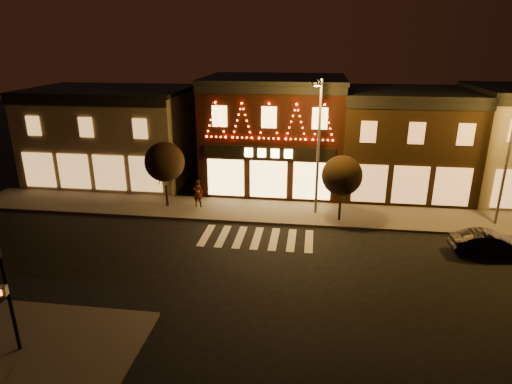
# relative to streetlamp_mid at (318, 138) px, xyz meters

# --- Properties ---
(ground) EXTENTS (120.00, 120.00, 0.00)m
(ground) POSITION_rel_streetlamp_mid_xyz_m (-3.28, -7.86, -5.17)
(ground) COLOR black
(ground) RESTS_ON ground
(sidewalk_far) EXTENTS (44.00, 4.00, 0.15)m
(sidewalk_far) POSITION_rel_streetlamp_mid_xyz_m (-1.28, 0.14, -5.09)
(sidewalk_far) COLOR #47423D
(sidewalk_far) RESTS_ON ground
(sidewalk_near) EXTENTS (7.00, 7.00, 0.15)m
(sidewalk_near) POSITION_rel_streetlamp_mid_xyz_m (-9.78, -15.36, -5.09)
(sidewalk_near) COLOR #47423D
(sidewalk_near) RESTS_ON ground
(building_left) EXTENTS (12.20, 8.28, 7.30)m
(building_left) POSITION_rel_streetlamp_mid_xyz_m (-16.28, 6.13, -1.50)
(building_left) COLOR #6F664F
(building_left) RESTS_ON ground
(building_pulp) EXTENTS (10.20, 8.34, 8.30)m
(building_pulp) POSITION_rel_streetlamp_mid_xyz_m (-3.28, 6.11, -1.00)
(building_pulp) COLOR black
(building_pulp) RESTS_ON ground
(building_right_a) EXTENTS (9.20, 8.28, 7.50)m
(building_right_a) POSITION_rel_streetlamp_mid_xyz_m (6.22, 6.13, -1.40)
(building_right_a) COLOR #352312
(building_right_a) RESTS_ON ground
(streetlamp_mid) EXTENTS (0.60, 1.96, 8.55)m
(streetlamp_mid) POSITION_rel_streetlamp_mid_xyz_m (0.00, 0.00, 0.00)
(streetlamp_mid) COLOR #59595E
(streetlamp_mid) RESTS_ON sidewalk_far
(streetlamp_right) EXTENTS (0.67, 1.85, 8.08)m
(streetlamp_right) POSITION_rel_streetlamp_mid_xyz_m (11.08, -0.30, -0.27)
(streetlamp_right) COLOR #59595E
(streetlamp_right) RESTS_ON sidewalk_far
(tree_left) EXTENTS (2.63, 2.63, 4.40)m
(tree_left) POSITION_rel_streetlamp_mid_xyz_m (-9.97, 0.14, -1.94)
(tree_left) COLOR black
(tree_left) RESTS_ON sidewalk_far
(tree_right) EXTENTS (2.47, 2.47, 4.13)m
(tree_right) POSITION_rel_streetlamp_mid_xyz_m (1.52, -0.78, -2.13)
(tree_right) COLOR black
(tree_right) RESTS_ON sidewalk_far
(dark_sedan) EXTENTS (3.89, 1.41, 1.27)m
(dark_sedan) POSITION_rel_streetlamp_mid_xyz_m (9.21, -4.21, -4.53)
(dark_sedan) COLOR black
(dark_sedan) RESTS_ON ground
(pedestrian) EXTENTS (0.73, 0.52, 1.91)m
(pedestrian) POSITION_rel_streetlamp_mid_xyz_m (-7.83, 0.23, -4.06)
(pedestrian) COLOR gray
(pedestrian) RESTS_ON sidewalk_far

